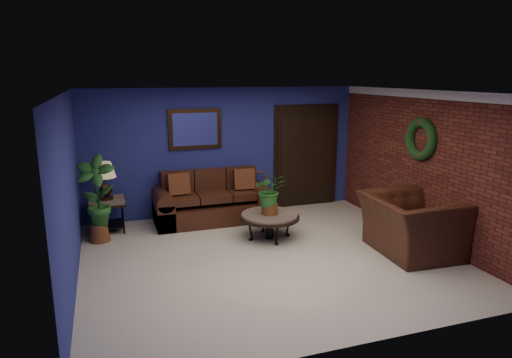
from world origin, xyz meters
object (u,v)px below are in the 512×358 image
object	(u,v)px
coffee_table	(270,217)
table_lamp	(105,176)
sofa	(212,204)
armchair	(410,225)
side_chair	(261,190)
end_table	(107,207)

from	to	relation	value
coffee_table	table_lamp	xyz separation A→B (m)	(-2.60, 1.28, 0.63)
sofa	coffee_table	xyz separation A→B (m)	(0.70, -1.31, 0.06)
sofa	table_lamp	size ratio (longest dim) A/B	3.35
sofa	armchair	bearing A→B (deg)	-45.84
table_lamp	armchair	distance (m)	5.18
sofa	table_lamp	world-z (taller)	table_lamp
side_chair	armchair	size ratio (longest dim) A/B	0.62
end_table	table_lamp	size ratio (longest dim) A/B	0.99
coffee_table	end_table	xyz separation A→B (m)	(-2.60, 1.28, 0.07)
table_lamp	end_table	bearing A→B (deg)	0.00
table_lamp	armchair	world-z (taller)	table_lamp
end_table	side_chair	bearing A→B (deg)	1.26
coffee_table	side_chair	size ratio (longest dim) A/B	1.17
end_table	armchair	size ratio (longest dim) A/B	0.46
coffee_table	table_lamp	distance (m)	2.97
coffee_table	sofa	bearing A→B (deg)	118.07
table_lamp	armchair	bearing A→B (deg)	-30.21
armchair	table_lamp	bearing A→B (deg)	62.85
side_chair	armchair	world-z (taller)	armchair
coffee_table	armchair	size ratio (longest dim) A/B	0.73
sofa	coffee_table	bearing A→B (deg)	-61.93
coffee_table	end_table	size ratio (longest dim) A/B	1.58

